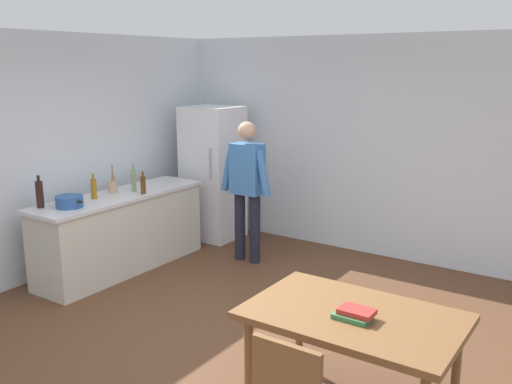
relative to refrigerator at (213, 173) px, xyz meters
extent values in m
plane|color=brown|center=(1.90, -2.40, -0.90)|extent=(14.00, 14.00, 0.00)
cube|color=silver|center=(1.90, 0.60, 0.45)|extent=(6.40, 0.12, 2.70)
cube|color=silver|center=(-0.70, -2.20, 0.45)|extent=(0.12, 5.60, 2.70)
cube|color=beige|center=(-0.10, -1.60, -0.47)|extent=(0.60, 2.12, 0.86)
cube|color=silver|center=(-0.10, -1.60, -0.02)|extent=(0.64, 2.20, 0.04)
cube|color=white|center=(0.00, 0.00, 0.00)|extent=(0.70, 0.64, 1.80)
cylinder|color=#B2B2B7|center=(0.22, -0.34, 0.20)|extent=(0.02, 0.02, 0.40)
cylinder|color=#1E1E2D|center=(0.84, -0.55, -0.48)|extent=(0.13, 0.13, 0.84)
cylinder|color=#1E1E2D|center=(1.06, -0.55, -0.48)|extent=(0.13, 0.13, 0.84)
cube|color=#3D75B7|center=(0.95, -0.55, 0.24)|extent=(0.38, 0.22, 0.60)
sphere|color=tan|center=(0.95, -0.55, 0.69)|extent=(0.22, 0.22, 0.22)
cylinder|color=#3D75B7|center=(0.70, -0.59, 0.22)|extent=(0.20, 0.09, 0.55)
cylinder|color=#3D75B7|center=(1.20, -0.59, 0.22)|extent=(0.20, 0.09, 0.55)
cube|color=brown|center=(3.30, -2.70, -0.18)|extent=(1.40, 0.90, 0.05)
cylinder|color=brown|center=(2.70, -3.05, -0.55)|extent=(0.06, 0.06, 0.70)
cylinder|color=brown|center=(2.70, -2.35, -0.55)|extent=(0.06, 0.06, 0.70)
cylinder|color=brown|center=(3.90, -2.35, -0.55)|extent=(0.06, 0.06, 0.70)
cube|color=brown|center=(3.30, -3.56, -0.20)|extent=(0.42, 0.04, 0.42)
cylinder|color=#285193|center=(-0.08, -2.30, 0.06)|extent=(0.28, 0.28, 0.12)
cube|color=black|center=(-0.25, -2.30, 0.08)|extent=(0.06, 0.03, 0.02)
cube|color=black|center=(0.09, -2.30, 0.08)|extent=(0.06, 0.03, 0.02)
cylinder|color=tan|center=(-0.23, -1.58, 0.07)|extent=(0.11, 0.11, 0.14)
cylinder|color=olive|center=(-0.21, -1.58, 0.21)|extent=(0.02, 0.05, 0.22)
cylinder|color=olive|center=(-0.21, -1.59, 0.21)|extent=(0.02, 0.04, 0.22)
cylinder|color=gray|center=(-0.08, -1.39, 0.13)|extent=(0.06, 0.06, 0.26)
cylinder|color=gray|center=(-0.08, -1.39, 0.29)|extent=(0.02, 0.02, 0.06)
cylinder|color=#996619|center=(-0.16, -1.91, 0.11)|extent=(0.06, 0.06, 0.22)
cylinder|color=#996619|center=(-0.16, -1.91, 0.25)|extent=(0.03, 0.03, 0.06)
cylinder|color=#5B3314|center=(0.11, -1.43, 0.10)|extent=(0.06, 0.06, 0.20)
cylinder|color=#5B3314|center=(0.11, -1.43, 0.23)|extent=(0.02, 0.02, 0.06)
cylinder|color=black|center=(-0.31, -2.48, 0.14)|extent=(0.08, 0.08, 0.28)
cylinder|color=black|center=(-0.31, -2.48, 0.31)|extent=(0.03, 0.03, 0.06)
cube|color=#387A47|center=(3.33, -2.79, -0.13)|extent=(0.24, 0.15, 0.03)
cube|color=#B22D28|center=(3.35, -2.76, -0.10)|extent=(0.22, 0.15, 0.03)
camera|label=1|loc=(4.68, -5.90, 1.45)|focal=39.37mm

